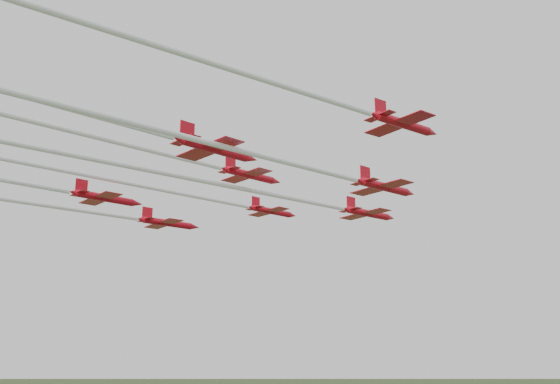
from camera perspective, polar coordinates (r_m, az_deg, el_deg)
The scene contains 7 objects.
jet_lead at distance 93.84m, azimuth 0.85°, elevation -0.55°, with size 26.07×62.10×2.83m.
jet_row2_left at distance 98.69m, azimuth -8.21°, elevation -0.32°, with size 22.08×60.02×2.53m.
jet_row2_right at distance 75.86m, azimuth 2.09°, elevation 2.35°, with size 22.85×57.45×2.75m.
jet_row3_left at distance 104.63m, azimuth -15.88°, elevation -1.92°, with size 21.07×49.69×2.80m.
jet_row3_mid at distance 80.99m, azimuth -11.25°, elevation 3.60°, with size 20.26×58.21×2.59m.
jet_row3_right at distance 58.08m, azimuth -1.63°, elevation 10.28°, with size 27.53×62.90×2.48m.
jet_row4_right at distance 65.02m, azimuth -16.61°, elevation 6.75°, with size 19.93×59.45×2.83m.
Camera 1 is at (44.30, -81.62, 31.17)m, focal length 40.00 mm.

